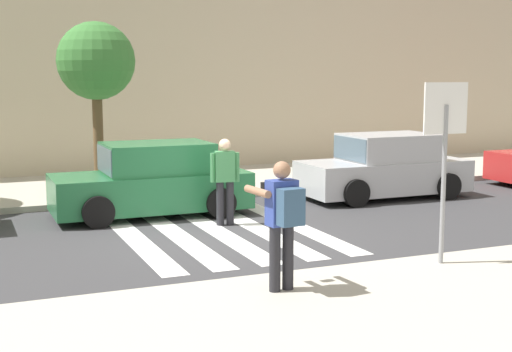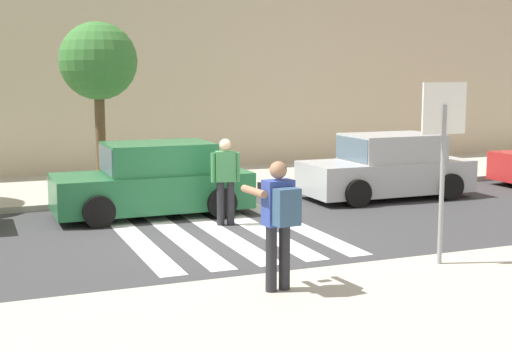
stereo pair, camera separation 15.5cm
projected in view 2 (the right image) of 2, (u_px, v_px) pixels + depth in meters
ground_plane at (222, 234)px, 13.38m from camera, size 120.00×120.00×0.00m
sidewalk_near at (413, 346)px, 7.68m from camera, size 60.00×6.00×0.14m
sidewalk_far at (148, 185)px, 18.88m from camera, size 60.00×4.80×0.14m
building_facade_far at (113, 78)px, 22.52m from camera, size 56.00×4.00×5.69m
crosswalk_stripe_0 at (136, 239)px, 12.97m from camera, size 0.44×5.20×0.01m
crosswalk_stripe_1 at (178, 235)px, 13.27m from camera, size 0.44×5.20×0.01m
crosswalk_stripe_2 at (219, 232)px, 13.56m from camera, size 0.44×5.20×0.01m
crosswalk_stripe_3 at (258, 228)px, 13.86m from camera, size 0.44×5.20×0.01m
crosswalk_stripe_4 at (295, 225)px, 14.16m from camera, size 0.44×5.20×0.01m
stop_sign at (443, 133)px, 10.51m from camera, size 0.76×0.08×2.72m
photographer_with_backpack at (279, 215)px, 9.27m from camera, size 0.63×0.88×1.72m
pedestrian_crossing at (225, 177)px, 14.06m from camera, size 0.57×0.31×1.72m
parked_car_green at (154, 181)px, 15.12m from camera, size 4.10×1.92×1.55m
parked_car_silver at (387, 168)px, 17.26m from camera, size 4.10×1.92×1.55m
street_tree_center at (98, 63)px, 16.67m from camera, size 1.83×1.83×4.06m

